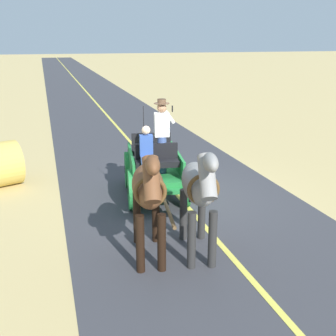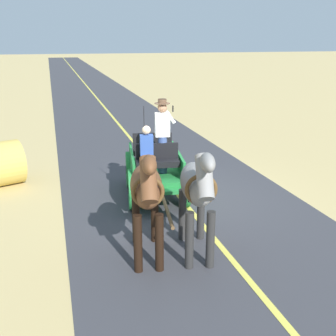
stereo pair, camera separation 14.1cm
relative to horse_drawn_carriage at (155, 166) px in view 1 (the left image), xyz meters
name	(u,v)px [view 1 (the left image)]	position (x,y,z in m)	size (l,w,h in m)	color
ground_plane	(179,198)	(-0.57, 0.24, -0.82)	(200.00, 200.00, 0.00)	tan
road_surface	(179,198)	(-0.57, 0.24, -0.81)	(5.74, 160.00, 0.01)	#38383D
road_centre_stripe	(179,197)	(-0.57, 0.24, -0.81)	(0.12, 160.00, 0.00)	#DBCC4C
horse_drawn_carriage	(155,166)	(0.00, 0.00, 0.00)	(1.75, 4.51, 2.50)	#1E7233
horse_near_side	(199,188)	(0.00, 3.06, 0.51)	(0.85, 2.15, 2.21)	gray
horse_off_side	(148,190)	(0.89, 2.93, 0.51)	(0.82, 2.15, 2.21)	brown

